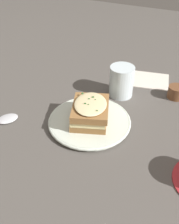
{
  "coord_description": "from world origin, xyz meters",
  "views": [
    {
      "loc": [
        -0.25,
        0.51,
        0.49
      ],
      "look_at": [
        -0.01,
        -0.02,
        0.04
      ],
      "focal_mm": 42.0,
      "sensor_mm": 36.0,
      "label": 1
    }
  ],
  "objects_px": {
    "water_glass": "(121,81)",
    "spoon": "(4,120)",
    "dinner_plate": "(90,121)",
    "sandwich": "(90,111)",
    "napkin": "(149,80)",
    "condiment_pot": "(176,92)"
  },
  "relations": [
    {
      "from": "dinner_plate",
      "to": "sandwich",
      "type": "height_order",
      "value": "sandwich"
    },
    {
      "from": "dinner_plate",
      "to": "water_glass",
      "type": "relative_size",
      "value": 2.34
    },
    {
      "from": "water_glass",
      "to": "spoon",
      "type": "height_order",
      "value": "water_glass"
    },
    {
      "from": "water_glass",
      "to": "spoon",
      "type": "distance_m",
      "value": 0.38
    },
    {
      "from": "dinner_plate",
      "to": "condiment_pot",
      "type": "distance_m",
      "value": 0.31
    },
    {
      "from": "dinner_plate",
      "to": "spoon",
      "type": "relative_size",
      "value": 1.51
    },
    {
      "from": "sandwich",
      "to": "spoon",
      "type": "distance_m",
      "value": 0.25
    },
    {
      "from": "sandwich",
      "to": "spoon",
      "type": "relative_size",
      "value": 0.96
    },
    {
      "from": "water_glass",
      "to": "condiment_pot",
      "type": "relative_size",
      "value": 1.89
    },
    {
      "from": "water_glass",
      "to": "napkin",
      "type": "relative_size",
      "value": 0.72
    },
    {
      "from": "spoon",
      "to": "condiment_pot",
      "type": "bearing_deg",
      "value": 73.48
    },
    {
      "from": "dinner_plate",
      "to": "water_glass",
      "type": "height_order",
      "value": "water_glass"
    },
    {
      "from": "water_glass",
      "to": "dinner_plate",
      "type": "bearing_deg",
      "value": 80.44
    },
    {
      "from": "water_glass",
      "to": "napkin",
      "type": "distance_m",
      "value": 0.15
    },
    {
      "from": "sandwich",
      "to": "spoon",
      "type": "height_order",
      "value": "sandwich"
    },
    {
      "from": "napkin",
      "to": "condiment_pot",
      "type": "bearing_deg",
      "value": 146.33
    },
    {
      "from": "spoon",
      "to": "sandwich",
      "type": "bearing_deg",
      "value": 57.32
    },
    {
      "from": "spoon",
      "to": "napkin",
      "type": "bearing_deg",
      "value": 86.99
    },
    {
      "from": "dinner_plate",
      "to": "water_glass",
      "type": "distance_m",
      "value": 0.19
    },
    {
      "from": "spoon",
      "to": "water_glass",
      "type": "bearing_deg",
      "value": 82.14
    },
    {
      "from": "dinner_plate",
      "to": "sandwich",
      "type": "bearing_deg",
      "value": 141.88
    },
    {
      "from": "dinner_plate",
      "to": "sandwich",
      "type": "xyz_separation_m",
      "value": [
        -0.0,
        0.0,
        0.04
      ]
    }
  ]
}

